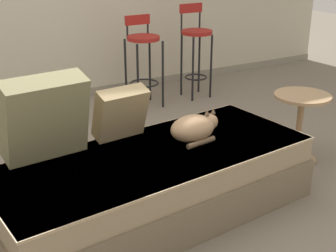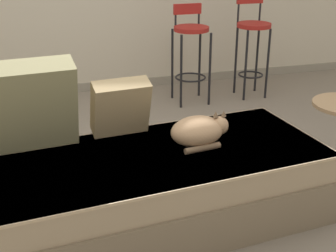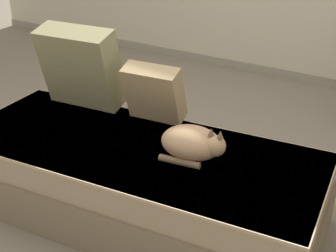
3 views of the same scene
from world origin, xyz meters
TOP-DOWN VIEW (x-y plane):
  - ground_plane at (0.00, 0.00)m, footprint 16.00×16.00m
  - wall_baseboard_trim at (0.00, 2.20)m, footprint 8.00×0.02m
  - couch at (0.00, -0.40)m, footprint 2.14×1.06m
  - throw_pillow_corner at (-0.60, -0.13)m, footprint 0.52×0.34m
  - throw_pillow_middle at (-0.08, -0.08)m, footprint 0.36×0.25m
  - cat at (0.33, -0.34)m, footprint 0.37×0.29m
  - bar_stool_near_window at (0.93, 1.58)m, footprint 0.34×0.34m
  - bar_stool_by_doorway at (1.59, 1.58)m, footprint 0.34×0.34m

SIDE VIEW (x-z plane):
  - ground_plane at x=0.00m, z-range 0.00..0.00m
  - wall_baseboard_trim at x=0.00m, z-range 0.00..0.09m
  - couch at x=0.00m, z-range 0.00..0.44m
  - cat at x=0.33m, z-range 0.43..0.62m
  - bar_stool_near_window at x=0.93m, z-range 0.11..1.07m
  - bar_stool_by_doorway at x=1.59m, z-range 0.10..1.13m
  - throw_pillow_middle at x=-0.08m, z-range 0.44..0.80m
  - throw_pillow_corner at x=-0.60m, z-range 0.44..0.97m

